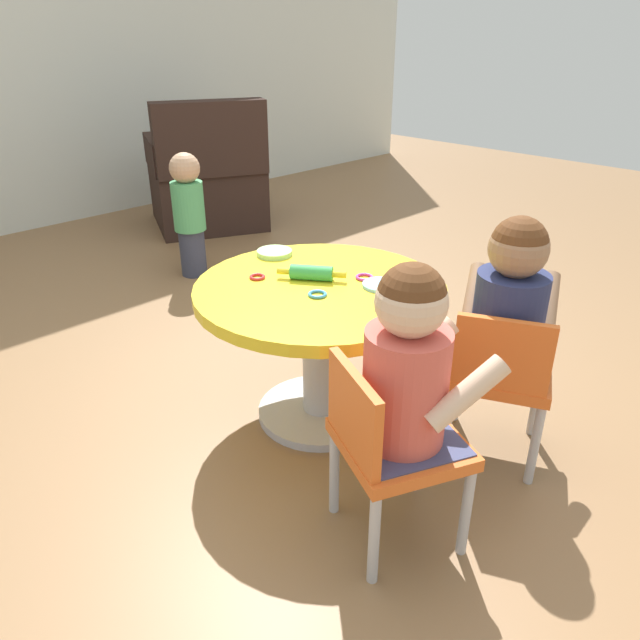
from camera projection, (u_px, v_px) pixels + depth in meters
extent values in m
plane|color=olive|center=(320.00, 414.00, 2.16)|extent=(10.00, 10.00, 0.00)
cylinder|color=silver|center=(320.00, 410.00, 2.16)|extent=(0.44, 0.44, 0.03)
cylinder|color=silver|center=(320.00, 358.00, 2.06)|extent=(0.12, 0.12, 0.46)
cylinder|color=yellow|center=(320.00, 291.00, 1.95)|extent=(0.82, 0.82, 0.04)
cylinder|color=#B7B7BC|center=(466.00, 511.00, 1.54)|extent=(0.03, 0.03, 0.28)
cylinder|color=#B7B7BC|center=(417.00, 451.00, 1.76)|extent=(0.03, 0.03, 0.28)
cylinder|color=#B7B7BC|center=(374.00, 539.00, 1.46)|extent=(0.03, 0.03, 0.28)
cylinder|color=#B7B7BC|center=(334.00, 472.00, 1.67)|extent=(0.03, 0.03, 0.28)
cube|color=orange|center=(401.00, 443.00, 1.54)|extent=(0.40, 0.40, 0.04)
cube|color=orange|center=(354.00, 413.00, 1.44)|extent=(0.13, 0.26, 0.22)
cube|color=#3F4772|center=(401.00, 443.00, 1.53)|extent=(0.36, 0.35, 0.04)
cylinder|color=#D8594C|center=(405.00, 387.00, 1.46)|extent=(0.21, 0.21, 0.30)
sphere|color=beige|center=(411.00, 302.00, 1.36)|extent=(0.17, 0.17, 0.17)
sphere|color=#593319|center=(412.00, 297.00, 1.35)|extent=(0.16, 0.16, 0.16)
cylinder|color=beige|center=(466.00, 394.00, 1.39)|extent=(0.22, 0.14, 0.17)
cylinder|color=beige|center=(420.00, 350.00, 1.57)|extent=(0.22, 0.14, 0.17)
cylinder|color=#B7B7BC|center=(536.00, 399.00, 2.00)|extent=(0.03, 0.03, 0.28)
cylinder|color=#B7B7BC|center=(458.00, 385.00, 2.08)|extent=(0.03, 0.03, 0.28)
cylinder|color=#B7B7BC|center=(535.00, 445.00, 1.78)|extent=(0.03, 0.03, 0.28)
cylinder|color=#B7B7BC|center=(447.00, 428.00, 1.86)|extent=(0.03, 0.03, 0.28)
cube|color=orange|center=(500.00, 371.00, 1.86)|extent=(0.40, 0.40, 0.04)
cube|color=orange|center=(502.00, 355.00, 1.69)|extent=(0.14, 0.25, 0.22)
cube|color=#3F4772|center=(500.00, 370.00, 1.86)|extent=(0.37, 0.36, 0.04)
cylinder|color=navy|center=(507.00, 321.00, 1.78)|extent=(0.21, 0.21, 0.30)
sphere|color=#997051|center=(519.00, 249.00, 1.68)|extent=(0.17, 0.17, 0.17)
sphere|color=#593319|center=(519.00, 244.00, 1.68)|extent=(0.16, 0.16, 0.16)
cylinder|color=#997051|center=(548.00, 305.00, 1.83)|extent=(0.22, 0.14, 0.17)
cylinder|color=#997051|center=(474.00, 296.00, 1.89)|extent=(0.22, 0.14, 0.17)
cube|color=black|center=(207.00, 195.00, 4.16)|extent=(0.93, 0.93, 0.40)
cube|color=black|center=(211.00, 139.00, 3.73)|extent=(0.70, 0.44, 0.45)
cube|color=black|center=(247.00, 148.00, 4.12)|extent=(0.36, 0.59, 0.20)
cube|color=black|center=(158.00, 154.00, 3.93)|extent=(0.36, 0.59, 0.20)
cylinder|color=#33384C|center=(193.00, 252.00, 3.32)|extent=(0.14, 0.14, 0.26)
cylinder|color=#4CA566|center=(188.00, 206.00, 3.21)|extent=(0.17, 0.17, 0.26)
sphere|color=tan|center=(185.00, 168.00, 3.12)|extent=(0.16, 0.16, 0.16)
cylinder|color=green|center=(311.00, 273.00, 1.97)|extent=(0.12, 0.14, 0.05)
cylinder|color=yellow|center=(284.00, 271.00, 1.98)|extent=(0.04, 0.05, 0.02)
cylinder|color=yellow|center=(339.00, 274.00, 1.96)|extent=(0.04, 0.05, 0.02)
cube|color=silver|center=(410.00, 283.00, 1.95)|extent=(0.05, 0.11, 0.01)
cube|color=silver|center=(410.00, 283.00, 1.95)|extent=(0.03, 0.11, 0.01)
torus|color=#3F72CC|center=(429.00, 286.00, 1.92)|extent=(0.04, 0.04, 0.01)
torus|color=#3F72CC|center=(424.00, 290.00, 1.90)|extent=(0.04, 0.04, 0.01)
cylinder|color=#8CCCF2|center=(381.00, 285.00, 1.93)|extent=(0.12, 0.12, 0.01)
cylinder|color=#B2E58C|center=(274.00, 253.00, 2.19)|extent=(0.13, 0.13, 0.02)
torus|color=red|center=(257.00, 277.00, 1.99)|extent=(0.05, 0.05, 0.01)
torus|color=#D83FA5|center=(364.00, 277.00, 1.99)|extent=(0.06, 0.06, 0.01)
torus|color=#3F99D8|center=(317.00, 294.00, 1.86)|extent=(0.06, 0.06, 0.01)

